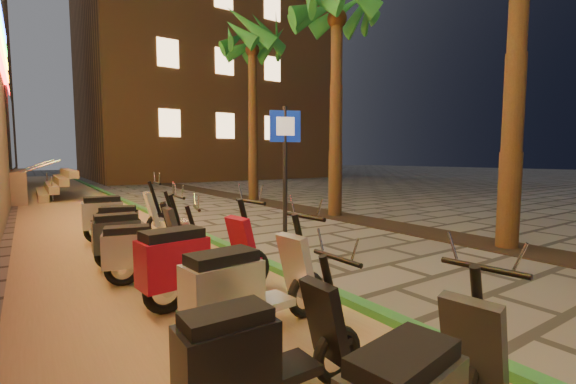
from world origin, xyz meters
TOP-DOWN VIEW (x-y plane):
  - ground at (0.00, 0.00)m, footprint 120.00×120.00m
  - parking_strip at (-2.60, 10.00)m, footprint 3.40×60.00m
  - green_curb at (-0.90, 10.00)m, footprint 0.18×60.00m
  - planting_strip at (3.60, 5.00)m, footprint 1.20×40.00m
  - apartment_block at (9.00, 32.00)m, footprint 18.00×16.06m
  - palm_c at (3.60, 7.00)m, footprint 2.97×3.02m
  - palm_d at (3.60, 12.00)m, footprint 2.97×3.02m
  - pedestrian_sign at (0.15, 4.53)m, footprint 0.56×0.26m
  - scooter_5 at (-2.78, 0.47)m, footprint 1.46×0.51m
  - scooter_6 at (-2.32, 1.51)m, footprint 1.65×0.61m
  - scooter_7 at (-2.42, 2.58)m, footprint 1.74×0.68m
  - scooter_8 at (-2.69, 3.73)m, footprint 1.51×0.71m
  - scooter_9 at (-2.64, 4.68)m, footprint 1.60×0.56m
  - scooter_10 at (-2.43, 5.71)m, footprint 1.56×0.84m
  - scooter_11 at (-2.50, 6.78)m, footprint 1.76×0.62m

SIDE VIEW (x-z plane):
  - ground at x=0.00m, z-range 0.00..0.00m
  - parking_strip at x=-2.60m, z-range 0.00..0.01m
  - planting_strip at x=3.60m, z-range 0.00..0.02m
  - green_curb at x=-0.90m, z-range 0.00..0.10m
  - scooter_5 at x=-2.78m, z-range -0.07..0.97m
  - scooter_8 at x=-2.69m, z-range -0.07..0.99m
  - scooter_10 at x=-2.43m, z-range -0.07..1.04m
  - scooter_9 at x=-2.64m, z-range -0.07..1.06m
  - scooter_6 at x=-2.32m, z-range -0.08..1.09m
  - scooter_7 at x=-2.42m, z-range -0.08..1.14m
  - scooter_11 at x=-2.50m, z-range -0.08..1.16m
  - pedestrian_sign at x=0.15m, z-range 0.40..3.11m
  - palm_c at x=3.60m, z-range 2.27..9.18m
  - palm_d at x=3.60m, z-range 2.36..9.53m
  - apartment_block at x=9.00m, z-range 0.00..25.00m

